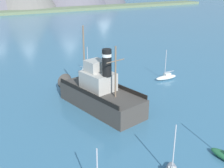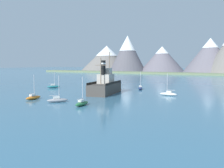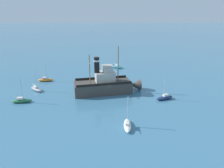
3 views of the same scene
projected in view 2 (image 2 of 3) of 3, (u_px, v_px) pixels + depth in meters
The scene contains 10 objects.
ground_plane at pixel (110, 94), 55.82m from camera, with size 600.00×600.00×0.00m, color teal.
mountain_ridge at pixel (193, 55), 174.27m from camera, with size 196.30×59.38×31.34m.
shoreline_strip at pixel (195, 74), 147.17m from camera, with size 240.00×12.00×1.20m, color #6B7A56.
old_tugboat at pixel (106, 86), 56.23m from camera, with size 6.64×14.78×9.90m.
sailboat_teal at pixel (54, 86), 69.03m from camera, with size 3.00×3.78×4.90m.
sailboat_orange at pixel (33, 97), 46.92m from camera, with size 1.29×3.85×4.90m.
sailboat_grey at pixel (57, 100), 43.63m from camera, with size 3.30×3.60×4.90m.
sailboat_navy at pixel (140, 88), 64.63m from camera, with size 2.48×3.93×4.90m.
sailboat_green at pixel (82, 103), 39.99m from camera, with size 1.54×3.90×4.90m.
sailboat_white at pixel (168, 94), 52.42m from camera, with size 3.85×1.30×4.90m.
Camera 2 is at (27.76, -47.95, 7.16)m, focal length 38.00 mm.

